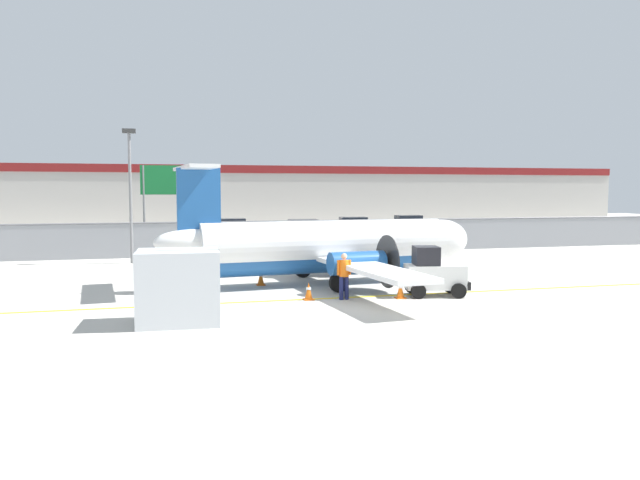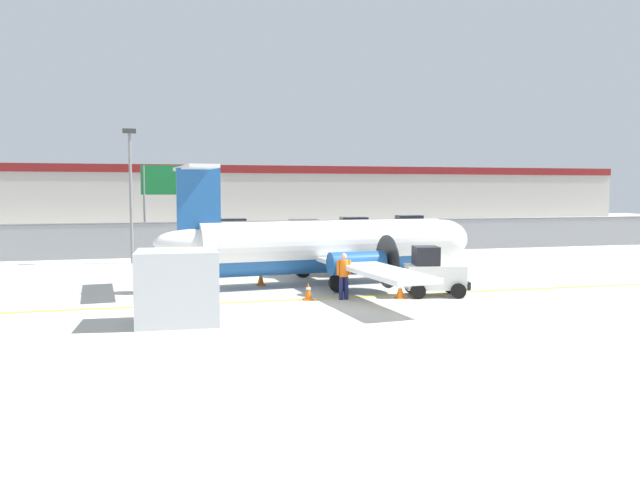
# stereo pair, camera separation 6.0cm
# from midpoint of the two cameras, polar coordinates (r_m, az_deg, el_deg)

# --- Properties ---
(ground_plane) EXTENTS (140.00, 140.00, 0.01)m
(ground_plane) POSITION_cam_midpoint_polar(r_m,az_deg,el_deg) (23.43, 3.54, -5.21)
(ground_plane) COLOR #BCB7AD
(perimeter_fence) EXTENTS (98.00, 0.10, 2.10)m
(perimeter_fence) POSITION_cam_midpoint_polar(r_m,az_deg,el_deg) (38.71, -3.90, 0.34)
(perimeter_fence) COLOR gray
(perimeter_fence) RESTS_ON ground
(parking_lot_strip) EXTENTS (98.00, 17.00, 0.12)m
(parking_lot_strip) POSITION_cam_midpoint_polar(r_m,az_deg,el_deg) (50.10, -6.37, 0.08)
(parking_lot_strip) COLOR #38383A
(parking_lot_strip) RESTS_ON ground
(background_building) EXTENTS (91.00, 8.10, 6.50)m
(background_building) POSITION_cam_midpoint_polar(r_m,az_deg,el_deg) (68.30, -8.67, 3.95)
(background_building) COLOR beige
(background_building) RESTS_ON ground
(commuter_airplane) EXTENTS (14.00, 16.08, 4.92)m
(commuter_airplane) POSITION_cam_midpoint_polar(r_m,az_deg,el_deg) (26.45, 0.99, -0.58)
(commuter_airplane) COLOR white
(commuter_airplane) RESTS_ON ground
(baggage_tug) EXTENTS (2.51, 1.78, 1.88)m
(baggage_tug) POSITION_cam_midpoint_polar(r_m,az_deg,el_deg) (23.89, 10.28, -3.02)
(baggage_tug) COLOR silver
(baggage_tug) RESTS_ON ground
(ground_crew_worker) EXTENTS (0.54, 0.36, 1.70)m
(ground_crew_worker) POSITION_cam_midpoint_polar(r_m,az_deg,el_deg) (22.72, 2.13, -3.09)
(ground_crew_worker) COLOR #191E4C
(ground_crew_worker) RESTS_ON ground
(cargo_container) EXTENTS (2.50, 2.12, 2.20)m
(cargo_container) POSITION_cam_midpoint_polar(r_m,az_deg,el_deg) (19.20, -12.92, -4.19)
(cargo_container) COLOR silver
(cargo_container) RESTS_ON ground
(traffic_cone_near_left) EXTENTS (0.36, 0.36, 0.64)m
(traffic_cone_near_left) POSITION_cam_midpoint_polar(r_m,az_deg,el_deg) (22.72, -1.12, -4.72)
(traffic_cone_near_left) COLOR orange
(traffic_cone_near_left) RESTS_ON ground
(traffic_cone_near_right) EXTENTS (0.36, 0.36, 0.64)m
(traffic_cone_near_right) POSITION_cam_midpoint_polar(r_m,az_deg,el_deg) (26.30, -5.50, -3.46)
(traffic_cone_near_right) COLOR orange
(traffic_cone_near_right) RESTS_ON ground
(traffic_cone_far_left) EXTENTS (0.36, 0.36, 0.64)m
(traffic_cone_far_left) POSITION_cam_midpoint_polar(r_m,az_deg,el_deg) (23.24, 7.29, -4.55)
(traffic_cone_far_left) COLOR orange
(traffic_cone_far_left) RESTS_ON ground
(parked_car_0) EXTENTS (4.31, 2.24, 1.58)m
(parked_car_0) POSITION_cam_midpoint_polar(r_m,az_deg,el_deg) (44.01, -24.71, 0.15)
(parked_car_0) COLOR red
(parked_car_0) RESTS_ON parking_lot_strip
(parked_car_1) EXTENTS (4.36, 2.35, 1.58)m
(parked_car_1) POSITION_cam_midpoint_polar(r_m,az_deg,el_deg) (44.38, -17.21, 0.40)
(parked_car_1) COLOR slate
(parked_car_1) RESTS_ON parking_lot_strip
(parked_car_2) EXTENTS (4.23, 2.06, 1.58)m
(parked_car_2) POSITION_cam_midpoint_polar(r_m,az_deg,el_deg) (50.45, -8.29, 1.04)
(parked_car_2) COLOR red
(parked_car_2) RESTS_ON parking_lot_strip
(parked_car_3) EXTENTS (4.30, 2.22, 1.58)m
(parked_car_3) POSITION_cam_midpoint_polar(r_m,az_deg,el_deg) (48.54, -1.73, 0.95)
(parked_car_3) COLOR black
(parked_car_3) RESTS_ON parking_lot_strip
(parked_car_4) EXTENTS (4.36, 2.35, 1.58)m
(parked_car_4) POSITION_cam_midpoint_polar(r_m,az_deg,el_deg) (52.73, 2.90, 1.24)
(parked_car_4) COLOR navy
(parked_car_4) RESTS_ON parking_lot_strip
(parked_car_5) EXTENTS (4.29, 2.20, 1.58)m
(parked_car_5) POSITION_cam_midpoint_polar(r_m,az_deg,el_deg) (56.98, 8.16, 1.45)
(parked_car_5) COLOR slate
(parked_car_5) RESTS_ON parking_lot_strip
(apron_light_pole) EXTENTS (0.70, 0.30, 7.27)m
(apron_light_pole) POSITION_cam_midpoint_polar(r_m,az_deg,el_deg) (35.36, -17.01, 4.91)
(apron_light_pole) COLOR slate
(apron_light_pole) RESTS_ON ground
(highway_sign) EXTENTS (3.60, 0.14, 5.50)m
(highway_sign) POSITION_cam_midpoint_polar(r_m,az_deg,el_deg) (39.79, -13.56, 4.69)
(highway_sign) COLOR slate
(highway_sign) RESTS_ON ground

